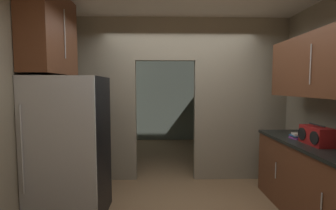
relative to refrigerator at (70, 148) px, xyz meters
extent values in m
cube|color=gray|center=(0.13, 1.20, 0.51)|extent=(1.09, 0.12, 2.76)
cube|color=gray|center=(2.47, 1.20, 0.51)|extent=(1.58, 0.12, 2.76)
cube|color=gray|center=(1.17, 1.20, 1.54)|extent=(1.01, 0.12, 0.71)
cube|color=gray|center=(1.42, 4.30, 0.51)|extent=(3.67, 0.10, 2.76)
cube|color=gray|center=(-0.37, 2.75, 0.51)|extent=(0.10, 3.10, 2.76)
cube|color=gray|center=(3.20, 2.75, 0.51)|extent=(0.10, 3.10, 2.76)
cube|color=black|center=(0.00, 0.02, 0.00)|extent=(0.83, 0.71, 1.73)
cube|color=#B7BABC|center=(0.00, -0.36, 0.00)|extent=(0.83, 0.03, 1.73)
cylinder|color=#B7BABC|center=(-0.35, -0.39, 0.09)|extent=(0.02, 0.02, 0.95)
cube|color=brown|center=(2.94, -0.26, -0.42)|extent=(0.58, 2.08, 0.90)
cube|color=black|center=(2.94, -0.26, 0.05)|extent=(0.62, 2.08, 0.04)
cylinder|color=#B7BABC|center=(2.64, -0.72, -0.37)|extent=(0.01, 0.01, 0.22)
cylinder|color=#B7BABC|center=(2.64, 0.20, -0.37)|extent=(0.01, 0.01, 0.22)
cube|color=brown|center=(2.94, -0.26, 0.99)|extent=(0.34, 1.88, 0.74)
cylinder|color=#B7BABC|center=(2.76, -0.26, 0.99)|extent=(0.01, 0.01, 0.44)
cube|color=brown|center=(-0.24, 0.10, 1.38)|extent=(0.34, 0.91, 0.98)
cylinder|color=#B7BABC|center=(-0.06, 0.10, 1.38)|extent=(0.01, 0.01, 0.59)
cube|color=maroon|center=(2.91, -0.19, 0.18)|extent=(0.19, 0.39, 0.21)
cylinder|color=#262626|center=(2.91, -0.19, 0.30)|extent=(0.02, 0.27, 0.02)
cylinder|color=black|center=(2.81, -0.31, 0.18)|extent=(0.01, 0.15, 0.15)
cylinder|color=black|center=(2.81, -0.08, 0.18)|extent=(0.01, 0.15, 0.15)
cube|color=#8C3893|center=(2.87, 0.13, 0.08)|extent=(0.15, 0.17, 0.02)
cube|color=black|center=(2.88, 0.14, 0.10)|extent=(0.13, 0.15, 0.01)
cube|color=#2D609E|center=(2.86, 0.14, 0.11)|extent=(0.12, 0.15, 0.01)
cube|color=beige|center=(2.88, 0.14, 0.13)|extent=(0.13, 0.15, 0.02)
camera|label=1|loc=(1.12, -2.87, 0.75)|focal=25.43mm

